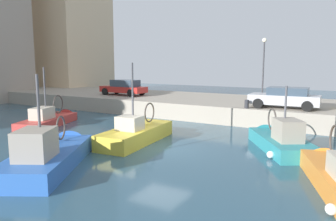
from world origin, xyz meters
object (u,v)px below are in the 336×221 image
at_px(mooring_bollard_mid, 247,104).
at_px(parked_car_silver, 285,97).
at_px(fishing_boat_yellow, 140,139).
at_px(fishing_boat_red, 51,123).
at_px(parked_car_red, 124,87).
at_px(fishing_boat_teal, 278,145).
at_px(fishing_boat_blue, 52,162).
at_px(quay_streetlamp, 264,58).

bearing_deg(mooring_bollard_mid, parked_car_silver, -58.55).
distance_m(fishing_boat_yellow, fishing_boat_red, 7.80).
xyz_separation_m(parked_car_silver, parked_car_red, (1.46, 14.22, 0.00)).
distance_m(fishing_boat_teal, parked_car_silver, 6.13).
distance_m(fishing_boat_red, parked_car_silver, 15.52).
xyz_separation_m(fishing_boat_teal, mooring_bollard_mid, (4.51, 2.98, 1.34)).
bearing_deg(fishing_boat_blue, fishing_boat_yellow, -7.07).
xyz_separation_m(fishing_boat_teal, parked_car_red, (7.26, 15.10, 1.77)).
bearing_deg(fishing_boat_teal, mooring_bollard_mid, 33.48).
height_order(fishing_boat_teal, parked_car_silver, fishing_boat_teal).
relative_size(fishing_boat_blue, quay_streetlamp, 1.35).
bearing_deg(fishing_boat_yellow, fishing_boat_blue, 172.93).
bearing_deg(quay_streetlamp, fishing_boat_teal, -161.20).
distance_m(parked_car_red, mooring_bollard_mid, 12.43).
distance_m(fishing_boat_red, fishing_boat_blue, 9.28).
bearing_deg(mooring_bollard_mid, parked_car_red, 77.22).
bearing_deg(mooring_bollard_mid, fishing_boat_yellow, 151.04).
relative_size(fishing_boat_yellow, parked_car_red, 1.42).
bearing_deg(fishing_boat_red, fishing_boat_yellow, -95.22).
bearing_deg(quay_streetlamp, mooring_bollard_mid, -175.19).
bearing_deg(quay_streetlamp, fishing_boat_red, 136.61).
bearing_deg(fishing_boat_teal, parked_car_red, 64.32).
distance_m(parked_car_silver, parked_car_red, 14.30).
height_order(fishing_boat_yellow, parked_car_silver, fishing_boat_yellow).
relative_size(parked_car_red, mooring_bollard_mid, 7.89).
distance_m(fishing_boat_yellow, parked_car_silver, 10.05).
relative_size(fishing_boat_blue, parked_car_red, 1.50).
bearing_deg(fishing_boat_red, parked_car_silver, -61.83).
distance_m(fishing_boat_teal, quay_streetlamp, 11.57).
height_order(fishing_boat_yellow, quay_streetlamp, quay_streetlamp).
xyz_separation_m(fishing_boat_teal, fishing_boat_red, (-1.48, 14.46, -0.02)).
bearing_deg(fishing_boat_teal, fishing_boat_yellow, 108.11).
distance_m(fishing_boat_blue, parked_car_silver, 14.83).
bearing_deg(parked_car_red, quay_streetlamp, -76.00).
height_order(fishing_boat_yellow, mooring_bollard_mid, fishing_boat_yellow).
bearing_deg(quay_streetlamp, parked_car_red, 104.00).
bearing_deg(parked_car_red, parked_car_silver, -95.85).
bearing_deg(fishing_boat_teal, fishing_boat_red, 95.84).
xyz_separation_m(fishing_boat_red, mooring_bollard_mid, (5.99, -11.47, 1.36)).
distance_m(fishing_boat_blue, mooring_bollard_mid, 12.78).
distance_m(fishing_boat_teal, fishing_boat_red, 14.53).
relative_size(fishing_boat_yellow, quay_streetlamp, 1.27).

